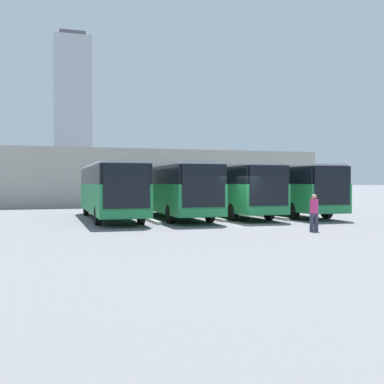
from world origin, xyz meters
TOP-DOWN VIEW (x-y plane):
  - ground_plane at (0.00, 0.00)m, footprint 600.00×600.00m
  - bus_0 at (-5.71, -5.73)m, footprint 2.80×12.07m
  - curb_divider_0 at (-3.81, -3.95)m, footprint 0.35×5.11m
  - bus_1 at (-1.90, -5.84)m, footprint 2.80×12.07m
  - curb_divider_1 at (0.00, -4.06)m, footprint 0.35×5.11m
  - bus_2 at (1.90, -5.39)m, footprint 2.80×12.07m
  - curb_divider_2 at (3.81, -3.61)m, footprint 0.35×5.11m
  - bus_3 at (5.71, -5.48)m, footprint 2.80×12.07m
  - pedestrian at (-1.86, 4.27)m, footprint 0.47×0.47m
  - station_building at (0.00, -25.96)m, footprint 34.40×15.54m
  - office_tower at (-7.56, -211.13)m, footprint 16.77×16.77m

SIDE VIEW (x-z plane):
  - ground_plane at x=0.00m, z-range 0.00..0.00m
  - curb_divider_0 at x=-3.81m, z-range 0.00..0.15m
  - curb_divider_1 at x=0.00m, z-range 0.00..0.15m
  - curb_divider_2 at x=3.81m, z-range 0.00..0.15m
  - pedestrian at x=-1.86m, z-range 0.06..1.72m
  - bus_0 at x=-5.71m, z-range 0.19..3.40m
  - bus_1 at x=-1.90m, z-range 0.19..3.40m
  - bus_2 at x=1.90m, z-range 0.19..3.40m
  - bus_3 at x=5.71m, z-range 0.19..3.40m
  - station_building at x=0.00m, z-range 0.03..5.28m
  - office_tower at x=-7.56m, z-range -0.60..71.71m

